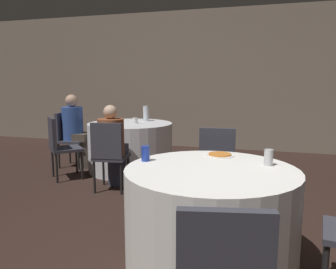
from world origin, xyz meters
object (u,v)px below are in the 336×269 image
object	(u,v)px
table_far	(130,147)
pizza_plate_near	(220,155)
chair_far_southwest	(59,143)
chair_far_south	(109,151)
soda_can_silver	(269,157)
person_floral_shirt	(113,146)
soda_can_blue	(146,153)
chair_far_west	(68,134)
person_blue_shirt	(77,131)
chair_near_north	(216,163)
table_near	(210,217)
bottle_far	(146,114)

from	to	relation	value
table_far	pizza_plate_near	xyz separation A→B (m)	(1.62, -1.89, 0.38)
table_far	pizza_plate_near	size ratio (longest dim) A/B	5.31
table_far	pizza_plate_near	distance (m)	2.51
chair_far_southwest	table_far	bearing A→B (deg)	90.00
chair_far_south	soda_can_silver	world-z (taller)	chair_far_south
person_floral_shirt	pizza_plate_near	size ratio (longest dim) A/B	4.43
soda_can_blue	soda_can_silver	bearing A→B (deg)	7.70
table_far	person_floral_shirt	size ratio (longest dim) A/B	1.20
chair_far_southwest	chair_far_west	distance (m)	0.73
person_blue_shirt	soda_can_blue	world-z (taller)	person_blue_shirt
chair_far_west	soda_can_blue	size ratio (longest dim) A/B	7.19
chair_near_north	chair_far_southwest	bearing A→B (deg)	-19.31
soda_can_silver	soda_can_blue	world-z (taller)	same
table_far	chair_far_south	size ratio (longest dim) A/B	1.47
chair_far_southwest	person_blue_shirt	distance (m)	0.70
chair_near_north	soda_can_silver	bearing A→B (deg)	115.43
person_blue_shirt	soda_can_silver	bearing A→B (deg)	50.91
pizza_plate_near	soda_can_silver	size ratio (longest dim) A/B	2.00
chair_far_south	person_floral_shirt	xyz separation A→B (m)	(-0.02, 0.17, 0.02)
pizza_plate_near	table_far	bearing A→B (deg)	130.59
chair_far_south	soda_can_silver	bearing A→B (deg)	-38.56
table_near	soda_can_silver	distance (m)	0.62
table_near	chair_near_north	bearing A→B (deg)	95.61
soda_can_blue	person_floral_shirt	bearing A→B (deg)	124.68
soda_can_blue	bottle_far	size ratio (longest dim) A/B	0.50
table_far	pizza_plate_near	world-z (taller)	pizza_plate_near
soda_can_silver	person_blue_shirt	bearing A→B (deg)	144.64
chair_far_south	soda_can_blue	xyz separation A→B (m)	(0.92, -1.20, 0.27)
table_far	chair_far_south	distance (m)	1.07
chair_far_west	person_blue_shirt	size ratio (longest dim) A/B	0.75
person_floral_shirt	bottle_far	xyz separation A→B (m)	(0.02, 1.19, 0.31)
person_floral_shirt	pizza_plate_near	xyz separation A→B (m)	(1.48, -1.00, 0.20)
chair_far_south	chair_far_southwest	bearing A→B (deg)	152.87
chair_far_west	pizza_plate_near	bearing A→B (deg)	52.06
chair_far_south	soda_can_blue	size ratio (longest dim) A/B	7.19
person_blue_shirt	soda_can_blue	size ratio (longest dim) A/B	9.55
person_floral_shirt	bottle_far	distance (m)	1.23
chair_near_north	bottle_far	xyz separation A→B (m)	(-1.36, 1.60, 0.33)
person_blue_shirt	soda_can_silver	distance (m)	3.57
chair_far_south	person_blue_shirt	size ratio (longest dim) A/B	0.75
chair_near_north	person_blue_shirt	size ratio (longest dim) A/B	0.75
pizza_plate_near	chair_far_southwest	bearing A→B (deg)	154.21
chair_near_north	bottle_far	distance (m)	2.13
chair_far_south	person_floral_shirt	bearing A→B (deg)	90.00
chair_near_north	soda_can_silver	world-z (taller)	chair_near_north
chair_far_south	person_blue_shirt	world-z (taller)	person_blue_shirt
chair_far_southwest	soda_can_silver	size ratio (longest dim) A/B	7.19
person_blue_shirt	table_far	bearing A→B (deg)	90.00
person_blue_shirt	chair_far_west	bearing A→B (deg)	-90.00
table_far	chair_far_west	bearing A→B (deg)	-176.27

